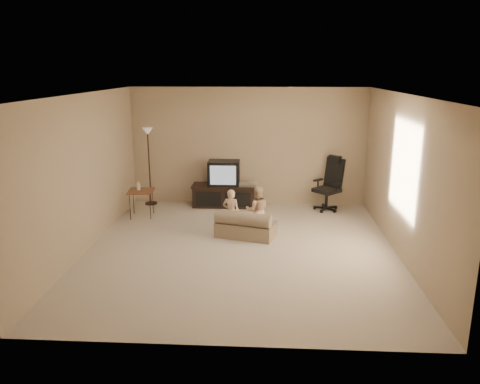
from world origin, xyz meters
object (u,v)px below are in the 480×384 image
(side_table, at_px, (141,191))
(child_sofa, at_px, (245,226))
(office_chair, at_px, (329,191))
(toddler_right, at_px, (257,210))
(floor_lamp, at_px, (148,149))
(toddler_left, at_px, (231,212))
(tv_stand, at_px, (224,188))

(side_table, distance_m, child_sofa, 2.39)
(office_chair, xyz_separation_m, toddler_right, (-1.46, -1.49, 0.01))
(toddler_right, bearing_deg, floor_lamp, -40.78)
(side_table, bearing_deg, floor_lamp, 92.28)
(toddler_left, bearing_deg, office_chair, -129.97)
(tv_stand, distance_m, office_chair, 2.20)
(child_sofa, bearing_deg, toddler_right, 68.41)
(office_chair, bearing_deg, toddler_right, -87.93)
(child_sofa, bearing_deg, toddler_left, 175.43)
(tv_stand, relative_size, toddler_left, 1.65)
(side_table, distance_m, floor_lamp, 1.13)
(tv_stand, relative_size, child_sofa, 1.23)
(floor_lamp, relative_size, toddler_right, 1.97)
(office_chair, height_order, floor_lamp, floor_lamp)
(side_table, relative_size, toddler_right, 0.86)
(toddler_right, bearing_deg, tv_stand, -70.78)
(tv_stand, height_order, child_sofa, tv_stand)
(office_chair, xyz_separation_m, floor_lamp, (-3.82, 0.20, 0.81))
(tv_stand, bearing_deg, office_chair, -3.64)
(child_sofa, bearing_deg, floor_lamp, 153.81)
(toddler_left, distance_m, toddler_right, 0.49)
(toddler_right, bearing_deg, child_sofa, 47.31)
(side_table, xyz_separation_m, child_sofa, (2.12, -1.06, -0.32))
(office_chair, height_order, toddler_right, office_chair)
(floor_lamp, distance_m, toddler_left, 2.77)
(tv_stand, bearing_deg, toddler_right, -65.62)
(tv_stand, distance_m, toddler_left, 1.82)
(tv_stand, distance_m, floor_lamp, 1.81)
(tv_stand, relative_size, floor_lamp, 0.83)
(tv_stand, relative_size, office_chair, 1.21)
(child_sofa, relative_size, toddler_left, 1.34)
(child_sofa, bearing_deg, side_table, 169.42)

